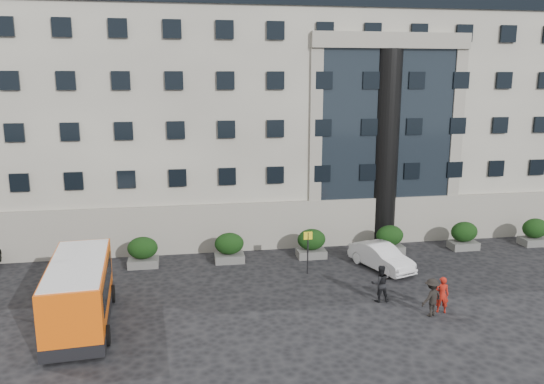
# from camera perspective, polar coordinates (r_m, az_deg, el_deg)

# --- Properties ---
(ground) EXTENTS (120.00, 120.00, 0.00)m
(ground) POSITION_cam_1_polar(r_m,az_deg,el_deg) (25.93, -5.76, -13.32)
(ground) COLOR black
(ground) RESTS_ON ground
(civic_building) EXTENTS (44.00, 24.00, 18.00)m
(civic_building) POSITION_cam_1_polar(r_m,az_deg,el_deg) (46.03, -0.30, 9.47)
(civic_building) COLOR gray
(civic_building) RESTS_ON ground
(entrance_column) EXTENTS (1.80, 1.80, 13.00)m
(entrance_column) POSITION_cam_1_polar(r_m,az_deg,el_deg) (36.53, 12.06, 4.59)
(entrance_column) COLOR black
(entrance_column) RESTS_ON ground
(hedge_a) EXTENTS (1.80, 1.26, 1.84)m
(hedge_a) POSITION_cam_1_polar(r_m,az_deg,el_deg) (32.92, -13.73, -6.27)
(hedge_a) COLOR #545451
(hedge_a) RESTS_ON ground
(hedge_b) EXTENTS (1.80, 1.26, 1.84)m
(hedge_b) POSITION_cam_1_polar(r_m,az_deg,el_deg) (32.91, -4.62, -5.95)
(hedge_b) COLOR #545451
(hedge_b) RESTS_ON ground
(hedge_c) EXTENTS (1.80, 1.26, 1.84)m
(hedge_c) POSITION_cam_1_polar(r_m,az_deg,el_deg) (33.71, 4.26, -5.51)
(hedge_c) COLOR #545451
(hedge_c) RESTS_ON ground
(hedge_d) EXTENTS (1.80, 1.26, 1.84)m
(hedge_d) POSITION_cam_1_polar(r_m,az_deg,el_deg) (35.27, 12.53, -4.97)
(hedge_d) COLOR #545451
(hedge_d) RESTS_ON ground
(hedge_e) EXTENTS (1.80, 1.26, 1.84)m
(hedge_e) POSITION_cam_1_polar(r_m,az_deg,el_deg) (37.49, 19.95, -4.40)
(hedge_e) COLOR #545451
(hedge_e) RESTS_ON ground
(hedge_f) EXTENTS (1.80, 1.26, 1.84)m
(hedge_f) POSITION_cam_1_polar(r_m,az_deg,el_deg) (40.26, 26.43, -3.84)
(hedge_f) COLOR #545451
(hedge_f) RESTS_ON ground
(bus_stop_sign) EXTENTS (0.50, 0.08, 2.52)m
(bus_stop_sign) POSITION_cam_1_polar(r_m,az_deg,el_deg) (30.67, 3.88, -5.72)
(bus_stop_sign) COLOR #262628
(bus_stop_sign) RESTS_ON ground
(minibus) EXTENTS (3.16, 7.41, 3.03)m
(minibus) POSITION_cam_1_polar(r_m,az_deg,el_deg) (25.99, -20.02, -9.95)
(minibus) COLOR #EC570B
(minibus) RESTS_ON ground
(white_taxi) EXTENTS (3.01, 4.79, 1.49)m
(white_taxi) POSITION_cam_1_polar(r_m,az_deg,el_deg) (32.37, 11.65, -6.83)
(white_taxi) COLOR silver
(white_taxi) RESTS_ON ground
(pedestrian_a) EXTENTS (0.76, 0.61, 1.81)m
(pedestrian_a) POSITION_cam_1_polar(r_m,az_deg,el_deg) (27.26, 17.81, -10.47)
(pedestrian_a) COLOR #A51B10
(pedestrian_a) RESTS_ON ground
(pedestrian_b) EXTENTS (0.96, 0.77, 1.91)m
(pedestrian_b) POSITION_cam_1_polar(r_m,az_deg,el_deg) (27.75, 11.55, -9.61)
(pedestrian_b) COLOR black
(pedestrian_b) RESTS_ON ground
(pedestrian_c) EXTENTS (1.39, 1.13, 1.87)m
(pedestrian_c) POSITION_cam_1_polar(r_m,az_deg,el_deg) (26.74, 16.81, -10.79)
(pedestrian_c) COLOR black
(pedestrian_c) RESTS_ON ground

